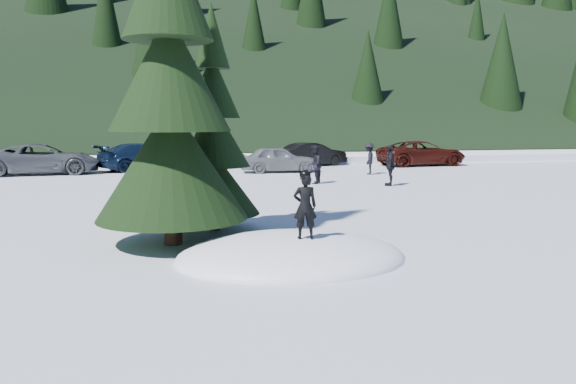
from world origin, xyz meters
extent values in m
plane|color=white|center=(0.00, 0.00, 0.00)|extent=(200.00, 200.00, 0.00)
ellipsoid|color=white|center=(0.00, 0.00, 0.00)|extent=(4.48, 3.52, 0.96)
cylinder|color=black|center=(-2.20, 1.80, 0.70)|extent=(0.38, 0.38, 1.40)
cone|color=black|center=(-2.20, 1.80, 1.79)|extent=(3.20, 3.20, 2.46)
cone|color=black|center=(-2.20, 1.80, 3.65)|extent=(2.54, 2.54, 2.46)
cylinder|color=black|center=(-1.20, 3.20, 0.50)|extent=(0.26, 0.26, 1.00)
cone|color=black|center=(-1.20, 3.20, 1.16)|extent=(2.20, 2.20, 1.52)
cone|color=black|center=(-1.20, 3.20, 2.31)|extent=(1.75, 1.75, 1.52)
cone|color=black|center=(-1.20, 3.20, 3.46)|extent=(1.29, 1.29, 1.52)
cone|color=black|center=(-1.20, 3.20, 4.61)|extent=(0.84, 0.84, 1.52)
imported|color=black|center=(0.17, -0.38, 1.08)|extent=(0.46, 0.33, 1.20)
imported|color=black|center=(3.72, 12.37, 0.80)|extent=(0.90, 0.97, 1.61)
imported|color=black|center=(6.55, 11.03, 0.82)|extent=(0.74, 1.05, 1.65)
imported|color=black|center=(7.41, 15.79, 0.78)|extent=(0.96, 1.16, 1.56)
imported|color=#515559|center=(-8.29, 19.27, 0.75)|extent=(5.61, 2.98, 1.50)
imported|color=#0E1C34|center=(-3.50, 20.49, 0.72)|extent=(5.33, 3.88, 1.43)
imported|color=gray|center=(3.28, 17.86, 0.67)|extent=(4.01, 1.76, 1.34)
imported|color=black|center=(5.97, 21.40, 0.68)|extent=(4.35, 2.63, 1.36)
imported|color=#370F0A|center=(12.36, 20.33, 0.72)|extent=(5.38, 2.86, 1.44)
camera|label=1|loc=(-2.28, -10.29, 2.65)|focal=35.00mm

